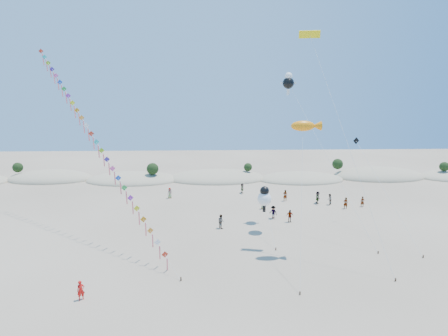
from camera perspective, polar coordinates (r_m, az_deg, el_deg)
ground at (r=30.24m, az=0.73°, el=-22.21°), size 160.00×160.00×0.00m
dune_ridge at (r=72.18m, az=-0.24°, el=-1.60°), size 145.30×11.49×5.57m
kite_train at (r=46.08m, az=-19.47°, el=4.71°), size 21.14×23.86×22.90m
fish_kite at (r=38.91m, az=12.41°, el=6.24°), size 3.83×9.74×13.88m
cartoon_kite_low at (r=45.23m, az=6.18°, el=-4.44°), size 1.67×6.52×5.64m
cartoon_kite_high at (r=49.51m, az=9.81°, el=12.78°), size 8.62×13.25×19.08m
parafoil_kite at (r=42.54m, az=13.15°, el=18.59°), size 7.23×11.32×23.05m
dark_kite at (r=48.85m, az=21.86°, el=-0.47°), size 3.34×12.76×10.90m
flyer_foreground at (r=34.30m, az=-20.98°, el=-17.01°), size 0.72×0.64×1.65m
beachgoers at (r=55.36m, az=8.00°, el=-5.12°), size 29.60×17.29×1.86m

